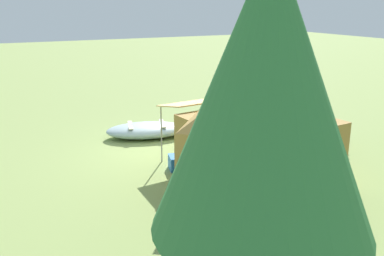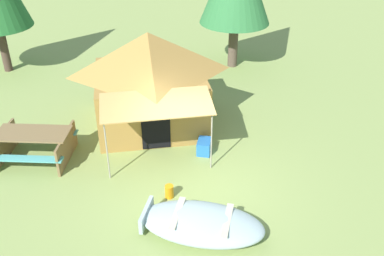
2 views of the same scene
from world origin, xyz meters
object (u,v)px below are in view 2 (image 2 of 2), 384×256
Objects in this scene: canvas_cabin_tent at (150,79)px; fuel_can at (169,191)px; cooler_box at (204,146)px; picnic_table at (34,142)px; beached_rowboat at (201,223)px.

canvas_cabin_tent is 3.70m from fuel_can.
fuel_can is (-0.96, -1.80, -0.02)m from cooler_box.
fuel_can is at bearing -82.30° from canvas_cabin_tent.
picnic_table is 4.40m from cooler_box.
cooler_box is 1.54× the size of fuel_can.
beached_rowboat is at bearing -95.94° from cooler_box.
canvas_cabin_tent is 8.95× the size of cooler_box.
cooler_box is (1.42, -1.63, -1.27)m from canvas_cabin_tent.
beached_rowboat is 8.91× the size of fuel_can.
fuel_can is at bearing -118.01° from cooler_box.
fuel_can is at bearing -27.35° from picnic_table.
picnic_table is (-4.08, 2.95, 0.25)m from beached_rowboat.
canvas_cabin_tent reaches higher than picnic_table.
cooler_box is at bearing 0.30° from picnic_table.
beached_rowboat is 0.65× the size of canvas_cabin_tent.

